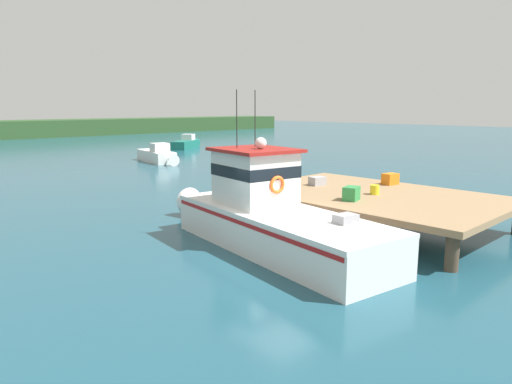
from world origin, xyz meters
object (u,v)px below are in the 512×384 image
at_px(mooring_buoy_outer, 189,205).
at_px(crate_single_by_cleat, 390,179).
at_px(bait_bucket, 375,190).
at_px(deckhand_by_the_boat, 258,166).
at_px(crate_single_far, 351,194).
at_px(crate_stack_mid_dock, 317,181).
at_px(moored_boat_near_channel, 158,156).
at_px(moored_boat_far_left, 187,143).
at_px(main_fishing_boat, 267,214).

bearing_deg(mooring_buoy_outer, crate_single_by_cleat, -48.07).
relative_size(bait_bucket, deckhand_by_the_boat, 0.21).
xyz_separation_m(crate_single_by_cleat, bait_bucket, (-2.32, -0.74, -0.05)).
height_order(crate_single_far, crate_stack_mid_dock, crate_single_far).
distance_m(crate_single_by_cleat, moored_boat_near_channel, 22.17).
height_order(crate_single_by_cleat, moored_boat_near_channel, crate_single_by_cleat).
xyz_separation_m(crate_stack_mid_dock, moored_boat_near_channel, (5.19, 20.02, -0.84)).
relative_size(crate_single_by_cleat, bait_bucket, 1.76).
bearing_deg(deckhand_by_the_boat, mooring_buoy_outer, 107.87).
relative_size(deckhand_by_the_boat, moored_boat_far_left, 0.30).
xyz_separation_m(moored_boat_near_channel, moored_boat_far_left, (9.08, 8.84, -0.02)).
bearing_deg(crate_stack_mid_dock, main_fishing_boat, -159.98).
distance_m(bait_bucket, mooring_buoy_outer, 7.64).
relative_size(crate_stack_mid_dock, deckhand_by_the_boat, 0.37).
xyz_separation_m(main_fishing_boat, crate_single_by_cleat, (6.72, -0.30, 0.42)).
bearing_deg(bait_bucket, moored_boat_near_channel, 76.88).
distance_m(main_fishing_boat, bait_bucket, 4.53).
distance_m(moored_boat_near_channel, mooring_buoy_outer, 17.96).
relative_size(bait_bucket, mooring_buoy_outer, 0.78).
xyz_separation_m(crate_stack_mid_dock, mooring_buoy_outer, (-3.27, 4.18, -1.15)).
bearing_deg(moored_boat_far_left, crate_stack_mid_dock, -116.31).
bearing_deg(deckhand_by_the_boat, moored_boat_near_channel, 68.50).
relative_size(crate_single_far, deckhand_by_the_boat, 0.37).
distance_m(crate_single_far, moored_boat_far_left, 35.35).
bearing_deg(crate_single_far, crate_stack_mid_dock, 59.58).
height_order(crate_stack_mid_dock, bait_bucket, bait_bucket).
distance_m(deckhand_by_the_boat, mooring_buoy_outer, 3.74).
bearing_deg(deckhand_by_the_boat, crate_stack_mid_dock, -25.48).
bearing_deg(main_fishing_boat, moored_boat_near_channel, 65.91).
bearing_deg(crate_single_far, moored_boat_near_channel, 73.38).
bearing_deg(crate_single_far, bait_bucket, 1.60).
bearing_deg(moored_boat_near_channel, main_fishing_boat, -114.09).
distance_m(crate_single_far, moored_boat_near_channel, 23.74).
relative_size(crate_single_far, crate_stack_mid_dock, 1.00).
bearing_deg(main_fishing_boat, bait_bucket, -13.34).
distance_m(crate_single_far, mooring_buoy_outer, 7.20).
xyz_separation_m(crate_single_by_cleat, mooring_buoy_outer, (-5.49, 6.11, -1.21)).
bearing_deg(moored_boat_far_left, bait_bucket, -114.49).
height_order(crate_stack_mid_dock, deckhand_by_the_boat, deckhand_by_the_boat).
distance_m(crate_single_by_cleat, deckhand_by_the_boat, 5.45).
bearing_deg(moored_boat_near_channel, crate_single_by_cleat, -97.70).
distance_m(main_fishing_boat, deckhand_by_the_boat, 3.66).
xyz_separation_m(crate_single_far, deckhand_by_the_boat, (-0.67, 3.80, 0.63)).
bearing_deg(bait_bucket, deckhand_by_the_boat, 120.00).
height_order(bait_bucket, mooring_buoy_outer, bait_bucket).
relative_size(moored_boat_near_channel, mooring_buoy_outer, 14.05).
bearing_deg(crate_stack_mid_dock, moored_boat_far_left, 63.69).
xyz_separation_m(crate_single_by_cleat, deckhand_by_the_boat, (-4.49, 3.02, 0.63)).
bearing_deg(crate_stack_mid_dock, mooring_buoy_outer, 128.02).
relative_size(crate_single_far, moored_boat_far_left, 0.11).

